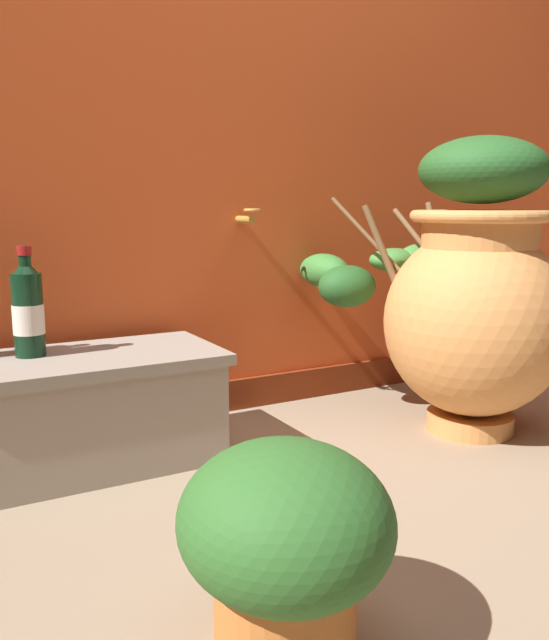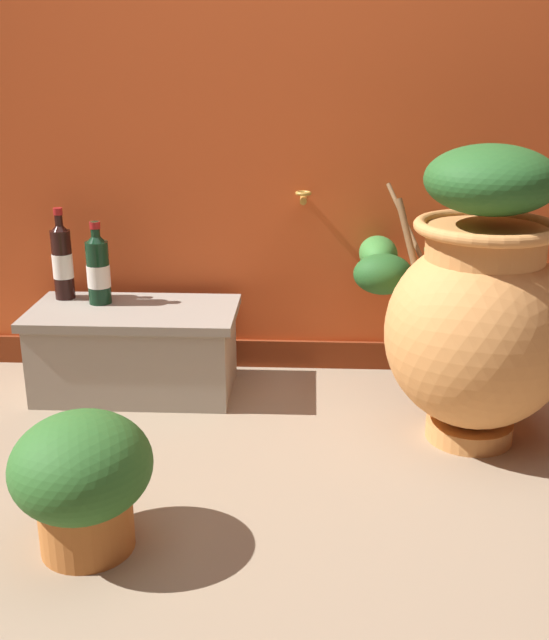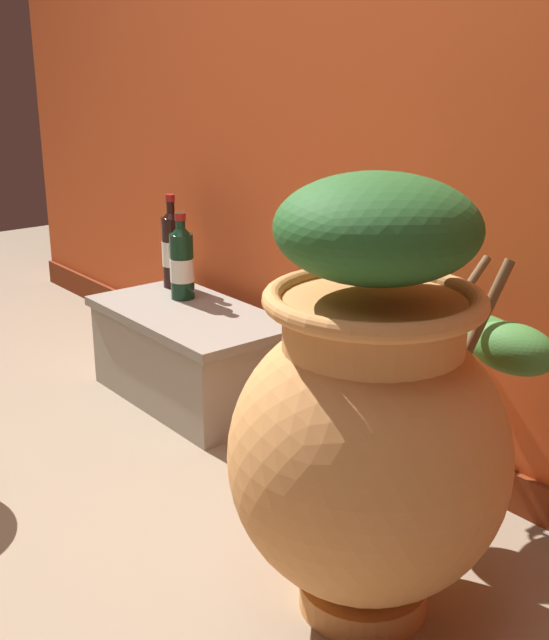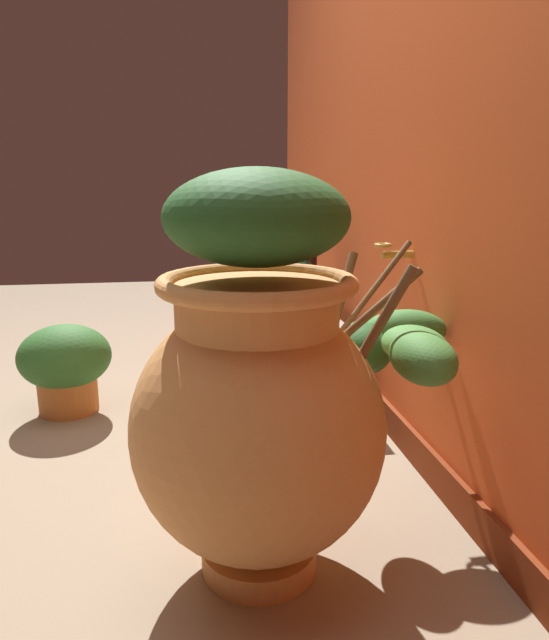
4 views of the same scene
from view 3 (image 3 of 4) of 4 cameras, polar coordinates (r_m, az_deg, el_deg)
The scene contains 5 objects.
ground_plane at distance 1.98m, azimuth -17.95°, elevation -16.60°, with size 7.00×7.00×0.00m, color gray.
terracotta_urn at distance 1.62m, azimuth 6.94°, elevation -6.65°, with size 0.64×0.83×0.90m.
stone_ledge at distance 2.69m, azimuth -5.87°, elevation -2.18°, with size 0.72×0.38×0.31m.
wine_bottle_left at distance 2.74m, azimuth -6.49°, elevation 4.12°, with size 0.08×0.08×0.29m.
wine_bottle_middle at distance 2.88m, azimuth -7.16°, elevation 5.10°, with size 0.07×0.07×0.33m.
Camera 3 is at (1.56, -0.51, 1.11)m, focal length 45.83 mm.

